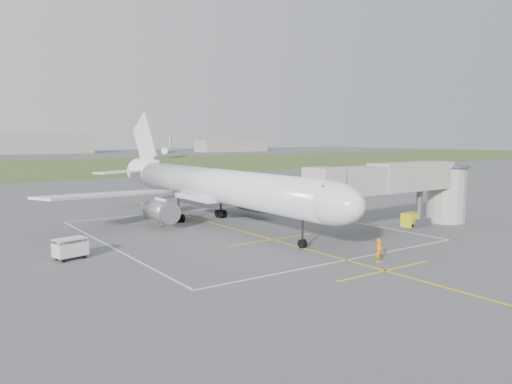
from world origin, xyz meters
TOP-DOWN VIEW (x-y plane):
  - ground at (0.00, 0.00)m, footprint 700.00×700.00m
  - grass_strip at (0.00, 130.00)m, footprint 700.00×120.00m
  - apron_markings at (0.00, -5.82)m, footprint 28.20×60.00m
  - airliner at (-0.00, 0.75)m, footprint 38.93×46.75m
  - jet_bridge at (15.72, -13.50)m, footprint 23.40×5.00m
  - gpu_unit at (17.13, -13.09)m, footprint 2.14×1.60m
  - baggage_cart at (-18.27, -6.77)m, footprint 2.78×2.02m
  - ramp_worker_nose at (1.62, -22.00)m, footprint 0.78×0.59m
  - ramp_worker_wing at (-6.16, 2.74)m, footprint 1.10×1.01m

SIDE VIEW (x-z plane):
  - ground at x=0.00m, z-range 0.00..0.00m
  - apron_markings at x=0.00m, z-range 0.00..0.01m
  - grass_strip at x=0.00m, z-range 0.00..0.02m
  - gpu_unit at x=17.13m, z-range -0.01..1.51m
  - baggage_cart at x=-18.27m, z-range 0.02..1.76m
  - ramp_worker_wing at x=-6.16m, z-range 0.00..1.81m
  - ramp_worker_nose at x=1.62m, z-range 0.00..1.93m
  - airliner at x=0.00m, z-range -2.37..11.15m
  - jet_bridge at x=15.72m, z-range 1.14..8.34m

